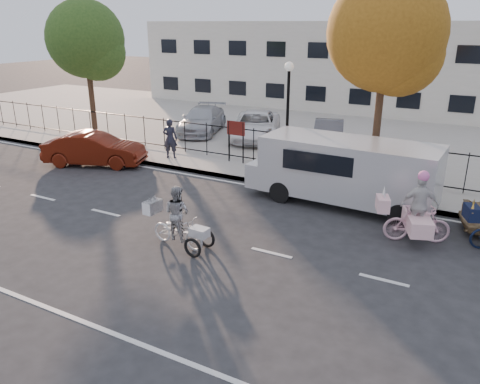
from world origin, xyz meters
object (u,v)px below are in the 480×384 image
Objects in this scene: lamppost at (288,98)px; unicorn_bike at (417,216)px; white_van at (345,169)px; lot_car_b at (256,125)px; lot_car_c at (329,134)px; pedestrian at (170,138)px; red_sedan at (94,149)px; lot_car_a at (202,120)px; zebra_trike at (178,223)px.

lamppost is 7.51m from unicorn_bike.
lot_car_b is at bearing 137.57° from white_van.
lot_car_c is (0.34, 4.43, -2.31)m from lamppost.
red_sedan is at bearing 18.31° from pedestrian.
lot_car_c is (7.19, 0.13, -0.04)m from lot_car_a.
lamppost is 0.68× the size of white_van.
red_sedan is (-7.82, -2.85, -2.40)m from lamppost.
pedestrian is 0.45× the size of lot_car_c.
zebra_trike is at bearing -77.00° from lot_car_a.
white_van is (3.07, 5.33, 0.56)m from zebra_trike.
pedestrian is at bearing 52.74° from unicorn_bike.
unicorn_bike reaches higher than lot_car_c.
unicorn_bike is at bearing 141.47° from pedestrian.
lot_car_b is (-6.69, 6.68, -0.39)m from white_van.
red_sedan is at bearing -114.62° from lot_car_a.
unicorn_bike reaches higher than zebra_trike.
lamppost is at bearing 145.96° from white_van.
unicorn_bike is 12.71m from lot_car_b.
pedestrian reaches higher than red_sedan.
lot_car_b is 3.93m from lot_car_c.
unicorn_bike is 0.50× the size of red_sedan.
white_van reaches higher than unicorn_bike.
pedestrian is 0.35× the size of lot_car_b.
lot_car_c is (-5.43, 8.65, 0.02)m from unicorn_bike.
zebra_trike is 0.32× the size of white_van.
unicorn_bike is 0.54× the size of lot_car_c.
unicorn_bike is at bearing -55.72° from zebra_trike.
lot_car_a is (-6.88, 11.93, 0.15)m from zebra_trike.
lamppost is 8.66m from red_sedan.
white_van is (3.10, -2.30, -1.87)m from lamppost.
unicorn_bike is at bearing -63.21° from lot_car_b.
lamppost is at bearing 3.75° from zebra_trike.
zebra_trike is at bearing 100.84° from unicorn_bike.
lot_car_b is (-3.62, 12.01, 0.17)m from zebra_trike.
pedestrian is (2.54, 2.09, 0.32)m from red_sedan.
white_van reaches higher than lot_car_b.
lamppost is 8.01m from zebra_trike.
lot_car_a is at bearing 147.87° from lamppost.
white_van is at bearing 148.45° from pedestrian.
lamppost is 0.92× the size of lot_car_a.
white_van is 7.29m from lot_car_c.
lot_car_b reaches higher than red_sedan.
unicorn_bike is 11.57m from pedestrian.
zebra_trike is 12.07m from lot_car_c.
lamppost is 5.01m from lot_car_c.
lot_car_a is at bearing -93.92° from pedestrian.
pedestrian is at bearing -71.66° from red_sedan.
lamppost is 2.02× the size of unicorn_bike.
lamppost is 6.10m from lot_car_b.
lot_car_a is 1.20× the size of lot_car_c.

